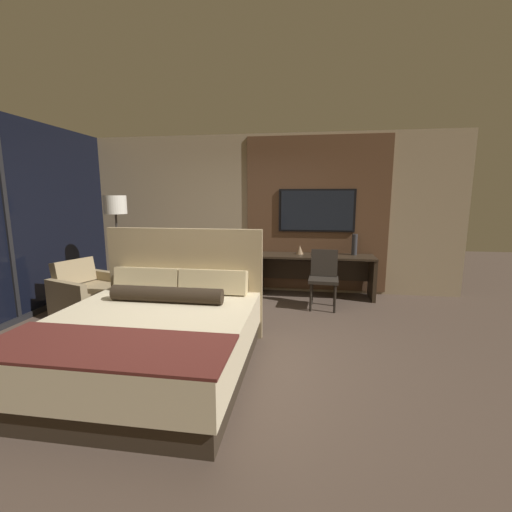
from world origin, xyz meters
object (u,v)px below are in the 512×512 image
Objects in this scene: bed at (152,337)px; floor_lamp at (116,214)px; tv at (317,211)px; vase_tall at (354,245)px; desk_chair at (324,273)px; vase_short at (300,250)px; book at (319,254)px; desk at (315,268)px; armchair_by_window at (89,297)px.

floor_lamp is (-1.43, 1.91, 1.11)m from bed.
vase_tall is at bearing -11.10° from tv.
desk_chair is at bearing 6.53° from floor_lamp.
tv is 0.87m from vase_tall.
vase_short is 0.63× the size of book.
floor_lamp is 3.92m from vase_tall.
book is at bearing -77.52° from tv.
bed is 3.68m from tv.
floor_lamp is 3.05m from vase_short.
bed reaches higher than vase_tall.
floor_lamp reaches higher than vase_short.
armchair_by_window is at bearing -155.64° from desk.
armchair_by_window is (-3.41, -0.89, -0.26)m from desk_chair.
floor_lamp is at bearing -162.57° from desk.
vase_tall is 0.93m from vase_short.
tv is at bearing 33.84° from vase_short.
bed is at bearing -127.78° from vase_tall.
vase_short is at bearing 125.14° from desk_chair.
bed is 3.25m from vase_short.
vase_short is at bearing 19.72° from floor_lamp.
desk is 1.13× the size of floor_lamp.
armchair_by_window is at bearing -111.69° from floor_lamp.
bed is 2.63m from floor_lamp.
floor_lamp reaches higher than desk.
floor_lamp is at bearing -158.88° from tv.
floor_lamp is (-3.08, -0.97, 0.95)m from desk.
tv reaches higher than bed.
bed is 1.22× the size of floor_lamp.
armchair_by_window is 4.29m from vase_tall.
vase_short is (-0.93, -0.06, -0.10)m from vase_tall.
desk is at bearing -46.52° from armchair_by_window.
armchair_by_window is 3.42m from vase_short.
armchair_by_window is 0.59× the size of floor_lamp.
tv reaches higher than armchair_by_window.
book is (0.33, -0.07, -0.06)m from vase_short.
vase_short is (-0.39, 0.64, 0.27)m from desk_chair.
bed is at bearing -118.04° from tv.
floor_lamp is (-3.08, -1.19, -0.02)m from tv.
tv is 1.46× the size of desk_chair.
floor_lamp is (0.21, 0.52, 1.18)m from armchair_by_window.
vase_tall is 1.45× the size of book.
tv is 3.90m from armchair_by_window.
tv is (1.65, 3.10, 1.13)m from bed.
armchair_by_window is 3.68m from book.
vase_short is at bearing -176.51° from vase_tall.
book is (-0.60, -0.12, -0.16)m from vase_tall.
floor_lamp is at bearing -169.81° from desk_chair.
vase_tall is (0.65, 0.09, 0.40)m from desk.
desk_chair is at bearing -79.02° from desk.
vase_tall reaches higher than armchair_by_window.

